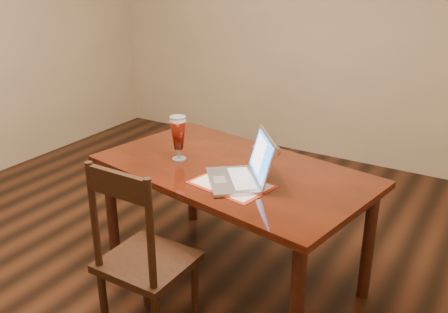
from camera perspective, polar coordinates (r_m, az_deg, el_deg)
The scene contains 3 objects.
ground at distance 3.32m, azimuth -8.21°, elevation -12.80°, with size 5.00×5.00×0.00m, color black.
dining_table at distance 2.91m, azimuth 0.88°, elevation -2.77°, with size 1.71×1.15×1.01m.
dining_chair at distance 2.57m, azimuth -9.27°, elevation -11.56°, with size 0.43×0.41×1.00m.
Camera 1 is at (1.80, -2.07, 1.87)m, focal length 40.00 mm.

